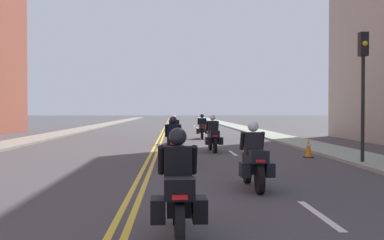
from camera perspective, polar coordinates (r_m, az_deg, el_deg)
ground_plane at (r=48.17m, az=-3.29°, el=-1.04°), size 264.00×264.00×0.00m
sidewalk_left at (r=48.94m, az=-12.57°, el=-0.96°), size 2.17×144.00×0.12m
sidewalk_right at (r=48.67m, az=6.04°, el=-0.95°), size 2.17×144.00×0.12m
centreline_yellow_inner at (r=48.17m, az=-3.43°, el=-1.04°), size 0.12×132.00×0.01m
centreline_yellow_outer at (r=48.16m, az=-3.15°, el=-1.04°), size 0.12×132.00×0.01m
lane_dashes_white at (r=29.29m, az=2.74°, el=-2.45°), size 0.14×56.40×0.01m
motorcycle_0 at (r=6.75m, az=-1.71°, el=-8.97°), size 0.77×2.16×1.59m
motorcycle_1 at (r=11.07m, az=7.54°, el=-5.04°), size 0.77×2.24×1.60m
motorcycle_2 at (r=16.25m, az=-2.32°, el=-3.01°), size 0.76×2.19×1.64m
motorcycle_3 at (r=20.85m, az=2.56°, el=-2.06°), size 0.78×2.25×1.66m
motorcycle_4 at (r=25.86m, az=-2.18°, el=-1.52°), size 0.78×2.15×1.60m
motorcycle_5 at (r=30.46m, az=1.24°, el=-1.07°), size 0.77×2.27×1.62m
traffic_cone_0 at (r=18.95m, az=14.00°, el=-3.31°), size 0.35×0.35×0.76m
traffic_light_near at (r=16.80m, az=20.11°, el=5.39°), size 0.28×0.38×4.47m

